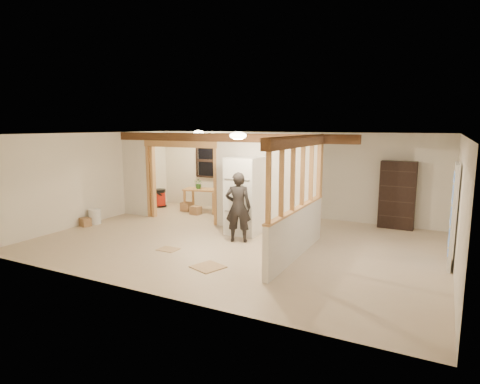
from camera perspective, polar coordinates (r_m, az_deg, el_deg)
The scene contains 30 objects.
floor at distance 9.46m, azimuth -0.49°, elevation -7.11°, with size 9.00×6.50×0.01m, color #C1AB8F.
ceiling at distance 9.07m, azimuth -0.51°, elevation 8.24°, with size 9.00×6.50×0.01m, color white.
wall_back at distance 12.13m, azimuth 6.64°, elevation 2.55°, with size 9.00×0.01×2.50m, color silver.
wall_front at distance 6.53m, azimuth -13.87°, elevation -3.57°, with size 9.00×0.01×2.50m, color silver.
wall_left at distance 11.93m, azimuth -20.03°, elevation 1.93°, with size 0.01×6.50×2.50m, color silver.
wall_right at distance 8.17m, azimuth 28.74°, elevation -1.89°, with size 0.01×6.50×2.50m, color silver.
partition_left_stub at distance 12.47m, azimuth -14.59°, elevation 2.50°, with size 0.90×0.12×2.50m, color silver.
partition_center at distance 10.17m, azimuth 3.64°, elevation 1.28°, with size 2.80×0.12×2.50m, color silver.
doorway_frame at distance 11.46m, azimuth -8.37°, elevation 1.36°, with size 2.46×0.14×2.20m, color tan.
header_beam_back at distance 10.60m, azimuth -2.31°, elevation 7.75°, with size 7.00×0.18×0.22m, color brown.
header_beam_right at distance 8.07m, azimuth 8.34°, elevation 7.14°, with size 0.18×3.30×0.22m, color brown.
pony_wall at distance 8.36m, azimuth 8.03°, elevation -5.84°, with size 0.12×3.20×1.00m, color silver.
stud_partition at distance 8.13m, azimuth 8.22°, elevation 2.07°, with size 0.14×3.20×1.32m, color tan.
window_back at distance 13.16m, azimuth -4.15°, elevation 4.44°, with size 1.12×0.10×1.10m, color black.
french_door at distance 8.60m, azimuth 28.02°, elevation -3.01°, with size 0.12×0.86×2.00m, color white.
ceiling_dome_main at distance 8.49m, azimuth -0.28°, elevation 8.02°, with size 0.36×0.36×0.16m, color #FFEABF.
ceiling_dome_util at distance 12.32m, azimuth -5.92°, elevation 8.41°, with size 0.32×0.32×0.14m, color #FFEABF.
hanging_bulb at distance 11.47m, azimuth -5.70°, elevation 6.84°, with size 0.07×0.07×0.07m, color #FFD88C.
refrigerator at distance 9.97m, azimuth 0.62°, elevation -0.55°, with size 0.79×0.77×1.92m, color white.
woman at distance 9.28m, azimuth -0.26°, elevation -2.17°, with size 0.60×0.39×1.64m, color black.
work_table at distance 12.70m, azimuth -5.30°, elevation -1.16°, with size 1.16×0.58×0.73m, color tan.
potted_plant at distance 12.63m, azimuth -5.88°, elevation 1.20°, with size 0.29×0.25×0.33m, color #26662A.
shop_vac at distance 13.66m, azimuth -11.38°, elevation -0.83°, with size 0.46×0.46×0.60m, color #A6190D.
bookshelf at distance 11.26m, azimuth 21.46°, elevation -0.43°, with size 0.89×0.30×1.78m, color black.
bucket at distance 11.81m, azimuth -19.95°, elevation -3.28°, with size 0.33×0.33×0.41m, color white.
box_util_a at distance 12.35m, azimuth -6.33°, elevation -2.60°, with size 0.30×0.26×0.26m, color #A0754D.
box_util_b at distance 12.90m, azimuth -7.64°, elevation -2.07°, with size 0.30×0.30×0.28m, color #A0754D.
box_front at distance 11.64m, azimuth -21.14°, elevation -4.01°, with size 0.28×0.23×0.23m, color #A0754D.
floor_panel_near at distance 7.84m, azimuth -4.57°, elevation -10.57°, with size 0.53×0.53×0.02m, color tan.
floor_panel_far at distance 9.02m, azimuth -10.18°, elevation -8.02°, with size 0.43×0.34×0.01m, color tan.
Camera 1 is at (4.21, -8.03, 2.68)m, focal length 30.00 mm.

